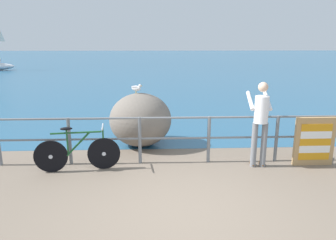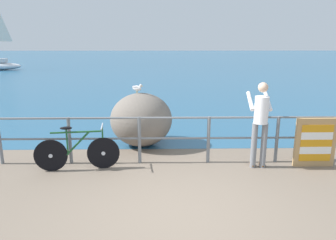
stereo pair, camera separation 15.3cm
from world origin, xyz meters
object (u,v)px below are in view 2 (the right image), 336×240
Objects in this scene: person_at_railing at (260,121)px; seagull at (137,88)px; bicycle at (77,151)px; folded_deckchair_stack at (315,142)px; breakwater_boulder_main at (141,120)px.

seagull is (-2.60, 1.51, 0.47)m from person_at_railing.
folded_deckchair_stack is (4.90, 0.10, 0.13)m from bicycle.
breakwater_boulder_main is at bearing 62.82° from person_at_railing.
breakwater_boulder_main reaches higher than folded_deckchair_stack.
breakwater_boulder_main is at bearing 45.58° from bicycle.
seagull is at bearing 63.39° from person_at_railing.
seagull is at bearing 158.56° from folded_deckchair_stack.
bicycle is 3.76m from person_at_railing.
person_at_railing is at bearing -30.77° from breakwater_boulder_main.
seagull reaches higher than folded_deckchair_stack.
folded_deckchair_stack is (1.19, 0.02, -0.47)m from person_at_railing.
bicycle is 2.21m from seagull.
person_at_railing is (3.71, 0.07, 0.60)m from bicycle.
breakwater_boulder_main is (1.20, 1.57, 0.27)m from bicycle.
person_at_railing is 5.58× the size of seagull.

